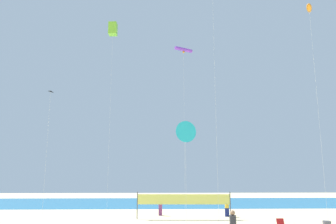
{
  "coord_description": "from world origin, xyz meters",
  "views": [
    {
      "loc": [
        -0.9,
        -18.35,
        3.8
      ],
      "look_at": [
        -0.03,
        6.82,
        8.71
      ],
      "focal_mm": 35.27,
      "sensor_mm": 36.0,
      "label": 1
    }
  ],
  "objects_px": {
    "beachgoer_charcoal_shirt": "(233,224)",
    "kite_lime_box": "(113,29)",
    "beachgoer_plum_shirt": "(160,206)",
    "volleyball_net": "(184,200)",
    "beachgoer_mustard_shirt": "(227,206)",
    "kite_cyan_delta": "(185,132)",
    "kite_violet_tube": "(184,50)",
    "kite_black_diamond": "(51,94)",
    "kite_orange_inflatable": "(309,9)"
  },
  "relations": [
    {
      "from": "volleyball_net",
      "to": "kite_cyan_delta",
      "type": "bearing_deg",
      "value": -91.39
    },
    {
      "from": "volleyball_net",
      "to": "kite_lime_box",
      "type": "bearing_deg",
      "value": 140.17
    },
    {
      "from": "beachgoer_mustard_shirt",
      "to": "kite_lime_box",
      "type": "xyz_separation_m",
      "value": [
        -12.21,
        4.86,
        20.41
      ]
    },
    {
      "from": "kite_black_diamond",
      "to": "kite_cyan_delta",
      "type": "distance_m",
      "value": 13.35
    },
    {
      "from": "kite_orange_inflatable",
      "to": "kite_lime_box",
      "type": "distance_m",
      "value": 22.25
    },
    {
      "from": "beachgoer_plum_shirt",
      "to": "kite_lime_box",
      "type": "xyz_separation_m",
      "value": [
        -5.81,
        3.73,
        20.48
      ]
    },
    {
      "from": "kite_orange_inflatable",
      "to": "kite_cyan_delta",
      "type": "height_order",
      "value": "kite_orange_inflatable"
    },
    {
      "from": "volleyball_net",
      "to": "beachgoer_plum_shirt",
      "type": "bearing_deg",
      "value": 126.12
    },
    {
      "from": "beachgoer_charcoal_shirt",
      "to": "kite_black_diamond",
      "type": "xyz_separation_m",
      "value": [
        -14.63,
        9.75,
        10.42
      ]
    },
    {
      "from": "beachgoer_mustard_shirt",
      "to": "kite_lime_box",
      "type": "height_order",
      "value": "kite_lime_box"
    },
    {
      "from": "beachgoer_charcoal_shirt",
      "to": "beachgoer_mustard_shirt",
      "type": "height_order",
      "value": "beachgoer_charcoal_shirt"
    },
    {
      "from": "beachgoer_charcoal_shirt",
      "to": "kite_violet_tube",
      "type": "height_order",
      "value": "kite_violet_tube"
    },
    {
      "from": "kite_orange_inflatable",
      "to": "kite_cyan_delta",
      "type": "xyz_separation_m",
      "value": [
        -10.51,
        1.97,
        -10.33
      ]
    },
    {
      "from": "beachgoer_charcoal_shirt",
      "to": "kite_orange_inflatable",
      "type": "distance_m",
      "value": 19.36
    },
    {
      "from": "beachgoer_mustard_shirt",
      "to": "beachgoer_charcoal_shirt",
      "type": "bearing_deg",
      "value": 76.82
    },
    {
      "from": "kite_lime_box",
      "to": "beachgoer_charcoal_shirt",
      "type": "bearing_deg",
      "value": -59.23
    },
    {
      "from": "beachgoer_plum_shirt",
      "to": "kite_lime_box",
      "type": "height_order",
      "value": "kite_lime_box"
    },
    {
      "from": "beachgoer_plum_shirt",
      "to": "beachgoer_mustard_shirt",
      "type": "relative_size",
      "value": 0.92
    },
    {
      "from": "beachgoer_charcoal_shirt",
      "to": "kite_orange_inflatable",
      "type": "relative_size",
      "value": 0.1
    },
    {
      "from": "beachgoer_plum_shirt",
      "to": "beachgoer_mustard_shirt",
      "type": "bearing_deg",
      "value": 134.18
    },
    {
      "from": "beachgoer_plum_shirt",
      "to": "kite_black_diamond",
      "type": "distance_m",
      "value": 15.17
    },
    {
      "from": "kite_black_diamond",
      "to": "kite_orange_inflatable",
      "type": "xyz_separation_m",
      "value": [
        22.91,
        -4.99,
        6.42
      ]
    },
    {
      "from": "kite_violet_tube",
      "to": "kite_lime_box",
      "type": "relative_size",
      "value": 0.83
    },
    {
      "from": "kite_lime_box",
      "to": "kite_black_diamond",
      "type": "bearing_deg",
      "value": -122.81
    },
    {
      "from": "beachgoer_mustard_shirt",
      "to": "kite_violet_tube",
      "type": "bearing_deg",
      "value": -41.8
    },
    {
      "from": "volleyball_net",
      "to": "kite_orange_inflatable",
      "type": "xyz_separation_m",
      "value": [
        10.42,
        -5.52,
        16.15
      ]
    },
    {
      "from": "beachgoer_charcoal_shirt",
      "to": "kite_lime_box",
      "type": "xyz_separation_m",
      "value": [
        -10.05,
        16.87,
        20.4
      ]
    },
    {
      "from": "volleyball_net",
      "to": "kite_cyan_delta",
      "type": "distance_m",
      "value": 6.81
    },
    {
      "from": "beachgoer_plum_shirt",
      "to": "beachgoer_mustard_shirt",
      "type": "height_order",
      "value": "beachgoer_mustard_shirt"
    },
    {
      "from": "kite_orange_inflatable",
      "to": "kite_lime_box",
      "type": "xyz_separation_m",
      "value": [
        -18.32,
        12.11,
        3.55
      ]
    },
    {
      "from": "beachgoer_mustard_shirt",
      "to": "kite_black_diamond",
      "type": "xyz_separation_m",
      "value": [
        -16.8,
        -2.26,
        10.43
      ]
    },
    {
      "from": "kite_black_diamond",
      "to": "beachgoer_charcoal_shirt",
      "type": "bearing_deg",
      "value": -33.67
    },
    {
      "from": "beachgoer_mustard_shirt",
      "to": "kite_black_diamond",
      "type": "bearing_deg",
      "value": 4.7
    },
    {
      "from": "kite_black_diamond",
      "to": "kite_orange_inflatable",
      "type": "relative_size",
      "value": 0.65
    },
    {
      "from": "kite_black_diamond",
      "to": "kite_cyan_delta",
      "type": "relative_size",
      "value": 1.41
    },
    {
      "from": "beachgoer_charcoal_shirt",
      "to": "kite_violet_tube",
      "type": "bearing_deg",
      "value": 90.89
    },
    {
      "from": "kite_lime_box",
      "to": "kite_cyan_delta",
      "type": "bearing_deg",
      "value": -52.36
    },
    {
      "from": "beachgoer_plum_shirt",
      "to": "volleyball_net",
      "type": "bearing_deg",
      "value": 90.3
    },
    {
      "from": "kite_orange_inflatable",
      "to": "kite_violet_tube",
      "type": "height_order",
      "value": "kite_violet_tube"
    },
    {
      "from": "beachgoer_plum_shirt",
      "to": "kite_cyan_delta",
      "type": "bearing_deg",
      "value": 71.54
    },
    {
      "from": "beachgoer_charcoal_shirt",
      "to": "kite_orange_inflatable",
      "type": "xyz_separation_m",
      "value": [
        8.28,
        4.76,
        16.85
      ]
    },
    {
      "from": "beachgoer_charcoal_shirt",
      "to": "kite_orange_inflatable",
      "type": "bearing_deg",
      "value": 24.66
    },
    {
      "from": "beachgoer_charcoal_shirt",
      "to": "kite_cyan_delta",
      "type": "xyz_separation_m",
      "value": [
        -2.23,
        6.74,
        6.51
      ]
    },
    {
      "from": "kite_black_diamond",
      "to": "kite_orange_inflatable",
      "type": "height_order",
      "value": "kite_orange_inflatable"
    },
    {
      "from": "kite_cyan_delta",
      "to": "kite_violet_tube",
      "type": "bearing_deg",
      "value": 85.79
    },
    {
      "from": "beachgoer_charcoal_shirt",
      "to": "volleyball_net",
      "type": "height_order",
      "value": "volleyball_net"
    },
    {
      "from": "volleyball_net",
      "to": "kite_lime_box",
      "type": "xyz_separation_m",
      "value": [
        -7.9,
        6.59,
        19.7
      ]
    },
    {
      "from": "beachgoer_plum_shirt",
      "to": "kite_orange_inflatable",
      "type": "bearing_deg",
      "value": 110.37
    },
    {
      "from": "beachgoer_mustard_shirt",
      "to": "kite_orange_inflatable",
      "type": "relative_size",
      "value": 0.1
    },
    {
      "from": "kite_orange_inflatable",
      "to": "kite_violet_tube",
      "type": "relative_size",
      "value": 1.0
    }
  ]
}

